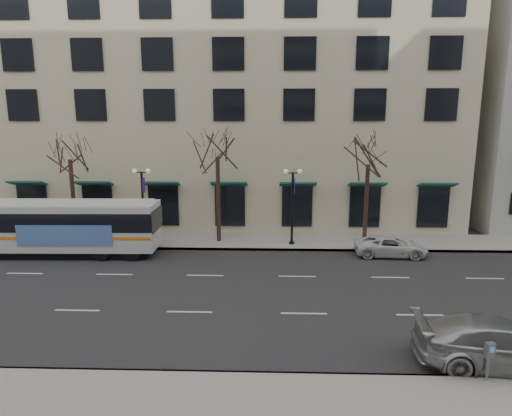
{
  "coord_description": "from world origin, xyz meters",
  "views": [
    {
      "loc": [
        3.46,
        -19.7,
        8.12
      ],
      "look_at": [
        2.81,
        1.11,
        4.0
      ],
      "focal_mm": 30.0,
      "sensor_mm": 36.0,
      "label": 1
    }
  ],
  "objects_px": {
    "tree_far_mid": "(217,142)",
    "lamp_post_right": "(292,203)",
    "white_pickup": "(391,246)",
    "tree_far_left": "(69,145)",
    "tree_far_right": "(369,150)",
    "city_bus": "(59,226)",
    "silver_car": "(501,344)",
    "pay_station": "(489,353)",
    "lamp_post_left": "(143,202)"
  },
  "relations": [
    {
      "from": "tree_far_mid",
      "to": "lamp_post_right",
      "type": "relative_size",
      "value": 1.64
    },
    {
      "from": "white_pickup",
      "to": "lamp_post_right",
      "type": "bearing_deg",
      "value": 74.4
    },
    {
      "from": "tree_far_left",
      "to": "tree_far_right",
      "type": "xyz_separation_m",
      "value": [
        20.0,
        0.0,
        -0.28
      ]
    },
    {
      "from": "city_bus",
      "to": "white_pickup",
      "type": "height_order",
      "value": "city_bus"
    },
    {
      "from": "lamp_post_right",
      "to": "tree_far_left",
      "type": "bearing_deg",
      "value": 177.71
    },
    {
      "from": "lamp_post_right",
      "to": "silver_car",
      "type": "height_order",
      "value": "lamp_post_right"
    },
    {
      "from": "silver_car",
      "to": "pay_station",
      "type": "height_order",
      "value": "silver_car"
    },
    {
      "from": "tree_far_right",
      "to": "lamp_post_right",
      "type": "distance_m",
      "value": 6.11
    },
    {
      "from": "tree_far_left",
      "to": "city_bus",
      "type": "xyz_separation_m",
      "value": [
        0.34,
        -3.0,
        -4.85
      ]
    },
    {
      "from": "lamp_post_left",
      "to": "silver_car",
      "type": "xyz_separation_m",
      "value": [
        16.31,
        -14.4,
        -2.12
      ]
    },
    {
      "from": "lamp_post_right",
      "to": "silver_car",
      "type": "xyz_separation_m",
      "value": [
        6.31,
        -14.4,
        -2.12
      ]
    },
    {
      "from": "tree_far_left",
      "to": "tree_far_mid",
      "type": "distance_m",
      "value": 10.0
    },
    {
      "from": "tree_far_left",
      "to": "white_pickup",
      "type": "height_order",
      "value": "tree_far_left"
    },
    {
      "from": "tree_far_left",
      "to": "lamp_post_right",
      "type": "bearing_deg",
      "value": -2.29
    },
    {
      "from": "tree_far_right",
      "to": "silver_car",
      "type": "height_order",
      "value": "tree_far_right"
    },
    {
      "from": "pay_station",
      "to": "lamp_post_right",
      "type": "bearing_deg",
      "value": 94.72
    },
    {
      "from": "lamp_post_right",
      "to": "pay_station",
      "type": "xyz_separation_m",
      "value": [
        5.35,
        -15.5,
        -1.86
      ]
    },
    {
      "from": "city_bus",
      "to": "lamp_post_right",
      "type": "bearing_deg",
      "value": 7.97
    },
    {
      "from": "tree_far_left",
      "to": "lamp_post_left",
      "type": "xyz_separation_m",
      "value": [
        5.01,
        -0.6,
        -3.75
      ]
    },
    {
      "from": "lamp_post_left",
      "to": "pay_station",
      "type": "bearing_deg",
      "value": -45.28
    },
    {
      "from": "tree_far_mid",
      "to": "tree_far_left",
      "type": "bearing_deg",
      "value": -180.0
    },
    {
      "from": "tree_far_right",
      "to": "lamp_post_left",
      "type": "bearing_deg",
      "value": -177.71
    },
    {
      "from": "city_bus",
      "to": "pay_station",
      "type": "xyz_separation_m",
      "value": [
        20.02,
        -13.1,
        -0.77
      ]
    },
    {
      "from": "tree_far_mid",
      "to": "tree_far_right",
      "type": "height_order",
      "value": "tree_far_mid"
    },
    {
      "from": "tree_far_left",
      "to": "tree_far_mid",
      "type": "xyz_separation_m",
      "value": [
        10.0,
        0.0,
        0.21
      ]
    },
    {
      "from": "tree_far_mid",
      "to": "white_pickup",
      "type": "height_order",
      "value": "tree_far_mid"
    },
    {
      "from": "lamp_post_left",
      "to": "silver_car",
      "type": "height_order",
      "value": "lamp_post_left"
    },
    {
      "from": "tree_far_mid",
      "to": "lamp_post_left",
      "type": "distance_m",
      "value": 6.4
    },
    {
      "from": "tree_far_mid",
      "to": "tree_far_right",
      "type": "distance_m",
      "value": 10.01
    },
    {
      "from": "lamp_post_right",
      "to": "white_pickup",
      "type": "height_order",
      "value": "lamp_post_right"
    },
    {
      "from": "tree_far_left",
      "to": "tree_far_right",
      "type": "height_order",
      "value": "tree_far_left"
    },
    {
      "from": "city_bus",
      "to": "pay_station",
      "type": "height_order",
      "value": "city_bus"
    },
    {
      "from": "tree_far_mid",
      "to": "tree_far_right",
      "type": "xyz_separation_m",
      "value": [
        10.0,
        -0.0,
        -0.48
      ]
    },
    {
      "from": "lamp_post_left",
      "to": "city_bus",
      "type": "distance_m",
      "value": 5.36
    },
    {
      "from": "lamp_post_left",
      "to": "silver_car",
      "type": "relative_size",
      "value": 0.92
    },
    {
      "from": "tree_far_mid",
      "to": "silver_car",
      "type": "relative_size",
      "value": 1.51
    },
    {
      "from": "tree_far_mid",
      "to": "white_pickup",
      "type": "relative_size",
      "value": 1.93
    },
    {
      "from": "lamp_post_right",
      "to": "pay_station",
      "type": "height_order",
      "value": "lamp_post_right"
    },
    {
      "from": "tree_far_left",
      "to": "tree_far_right",
      "type": "bearing_deg",
      "value": 0.0
    },
    {
      "from": "tree_far_mid",
      "to": "pay_station",
      "type": "distance_m",
      "value": 20.01
    },
    {
      "from": "tree_far_left",
      "to": "pay_station",
      "type": "xyz_separation_m",
      "value": [
        20.36,
        -16.1,
        -5.62
      ]
    },
    {
      "from": "tree_far_mid",
      "to": "white_pickup",
      "type": "distance_m",
      "value": 12.98
    },
    {
      "from": "lamp_post_left",
      "to": "tree_far_left",
      "type": "bearing_deg",
      "value": 173.17
    },
    {
      "from": "white_pickup",
      "to": "pay_station",
      "type": "relative_size",
      "value": 3.44
    },
    {
      "from": "lamp_post_right",
      "to": "city_bus",
      "type": "bearing_deg",
      "value": -170.7
    },
    {
      "from": "lamp_post_left",
      "to": "tree_far_mid",
      "type": "bearing_deg",
      "value": 6.85
    },
    {
      "from": "pay_station",
      "to": "white_pickup",
      "type": "bearing_deg",
      "value": 72.74
    },
    {
      "from": "city_bus",
      "to": "silver_car",
      "type": "distance_m",
      "value": 24.19
    },
    {
      "from": "lamp_post_left",
      "to": "white_pickup",
      "type": "relative_size",
      "value": 1.18
    },
    {
      "from": "city_bus",
      "to": "silver_car",
      "type": "relative_size",
      "value": 2.22
    }
  ]
}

